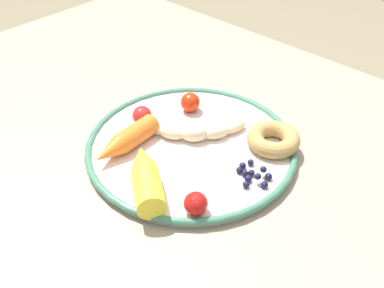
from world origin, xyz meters
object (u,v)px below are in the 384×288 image
Objects in this scene: tomato_mid at (190,102)px; banana at (194,131)px; carrot_yellow at (146,176)px; tomato_near at (142,116)px; plate at (192,145)px; donut at (273,139)px; carrot_orange at (126,141)px; blueberry_pile at (253,174)px; dining_table at (170,172)px; tomato_far at (196,204)px.

banana is at bearing 138.04° from tomato_mid.
carrot_yellow is 0.16m from tomato_near.
donut reaches higher than plate.
donut is at bearing -147.27° from banana.
donut is (-0.10, -0.09, 0.02)m from plate.
tomato_near reaches higher than banana.
banana reaches higher than plate.
banana is (0.01, -0.02, 0.02)m from plate.
plate is at bearing -129.62° from carrot_orange.
carrot_orange reaches higher than plate.
carrot_yellow is at bearing 49.98° from blueberry_pile.
blueberry_pile is (-0.20, -0.09, -0.01)m from carrot_orange.
donut reaches higher than blueberry_pile.
tomato_mid reaches higher than blueberry_pile.
banana is 0.12m from carrot_orange.
dining_table is 0.13m from tomato_near.
dining_table is 13.97× the size of donut.
blueberry_pile is (-0.02, 0.09, -0.01)m from donut.
tomato_far is at bearing 92.11° from donut.
blueberry_pile is at bearing -97.98° from tomato_far.
tomato_near is (0.05, 0.02, 0.12)m from dining_table.
banana is 0.10m from tomato_near.
tomato_mid is (0.06, -0.05, 0.01)m from banana.
dining_table is 0.19m from carrot_yellow.
tomato_far reaches higher than donut.
carrot_yellow is (-0.03, 0.14, 0.01)m from banana.
carrot_yellow reaches higher than banana.
dining_table is 3.49× the size of plate.
donut is 2.55× the size of tomato_far.
donut is at bearing -74.80° from blueberry_pile.
tomato_near is 0.10m from tomato_mid.
carrot_orange is at bearing -22.32° from carrot_yellow.
dining_table is 34.09× the size of tomato_mid.
plate is 0.11m from tomato_near.
donut is at bearing -134.73° from carrot_orange.
donut is 1.43× the size of blueberry_pile.
tomato_mid reaches higher than banana.
tomato_near is at bearing -62.89° from carrot_orange.
carrot_orange reaches higher than dining_table.
carrot_yellow reaches higher than tomato_mid.
tomato_far is at bearing -172.14° from carrot_yellow.
dining_table is at bearing 22.44° from banana.
tomato_mid is at bearing -64.81° from carrot_yellow.
plate is 4.01× the size of donut.
dining_table is 0.14m from carrot_orange.
plate is 10.09× the size of tomato_near.
donut is 0.09m from blueberry_pile.
tomato_far is (0.02, 0.11, 0.01)m from blueberry_pile.
blueberry_pile is (-0.13, -0.00, 0.01)m from plate.
tomato_far is at bearing 82.02° from blueberry_pile.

